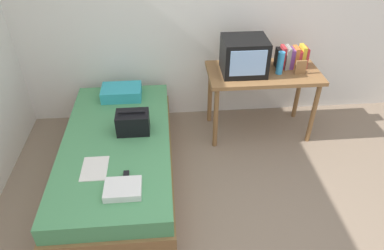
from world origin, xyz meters
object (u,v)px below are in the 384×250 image
object	(u,v)px
water_bottle	(280,63)
book_row	(291,57)
magazine	(95,169)
bed	(119,159)
folded_towel	(123,189)
picture_frame	(301,67)
tv	(244,56)
pillow	(122,92)
remote_dark	(126,178)
desk	(263,79)
handbag	(133,122)

from	to	relation	value
water_bottle	book_row	distance (m)	0.21
water_bottle	magazine	world-z (taller)	water_bottle
bed	folded_towel	distance (m)	0.72
water_bottle	picture_frame	bearing A→B (deg)	-8.89
book_row	magazine	world-z (taller)	book_row
bed	book_row	xyz separation A→B (m)	(1.79, 0.72, 0.64)
tv	pillow	xyz separation A→B (m)	(-1.27, 0.09, -0.41)
book_row	magazine	size ratio (longest dim) A/B	1.09
book_row	remote_dark	size ratio (longest dim) A/B	2.03
book_row	magazine	distance (m)	2.26
book_row	magazine	bearing A→B (deg)	-150.36
water_bottle	pillow	xyz separation A→B (m)	(-1.63, 0.15, -0.35)
desk	magazine	bearing A→B (deg)	-147.84
picture_frame	handbag	xyz separation A→B (m)	(-1.69, -0.44, -0.27)
bed	magazine	world-z (taller)	magazine
remote_dark	handbag	bearing A→B (deg)	87.01
pillow	handbag	bearing A→B (deg)	-76.04
picture_frame	magazine	distance (m)	2.22
pillow	remote_dark	size ratio (longest dim) A/B	2.67
bed	folded_towel	xyz separation A→B (m)	(0.12, -0.65, 0.27)
tv	pillow	world-z (taller)	tv
picture_frame	magazine	size ratio (longest dim) A/B	0.51
desk	magazine	world-z (taller)	desk
handbag	folded_towel	size ratio (longest dim) A/B	1.07
folded_towel	picture_frame	bearing A→B (deg)	34.96
picture_frame	remote_dark	bearing A→B (deg)	-147.99
desk	remote_dark	distance (m)	1.81
book_row	picture_frame	distance (m)	0.17
book_row	pillow	distance (m)	1.82
bed	tv	bearing A→B (deg)	26.93
picture_frame	remote_dark	distance (m)	2.06
water_bottle	pillow	world-z (taller)	water_bottle
bed	tv	xyz separation A→B (m)	(1.27, 0.65, 0.71)
remote_dark	folded_towel	xyz separation A→B (m)	(-0.01, -0.13, 0.02)
tv	handbag	size ratio (longest dim) A/B	1.47
water_bottle	folded_towel	distance (m)	2.00
book_row	bed	bearing A→B (deg)	-158.17
picture_frame	bed	bearing A→B (deg)	-163.26
tv	handbag	distance (m)	1.29
bed	pillow	distance (m)	0.79
handbag	bed	bearing A→B (deg)	-144.83
magazine	bed	bearing A→B (deg)	70.26
desk	book_row	xyz separation A→B (m)	(0.30, 0.07, 0.21)
magazine	remote_dark	xyz separation A→B (m)	(0.26, -0.14, 0.01)
water_bottle	remote_dark	distance (m)	1.91
folded_towel	magazine	bearing A→B (deg)	132.48
water_bottle	magazine	bearing A→B (deg)	-151.39
picture_frame	pillow	world-z (taller)	picture_frame
desk	tv	size ratio (longest dim) A/B	2.64
bed	water_bottle	size ratio (longest dim) A/B	8.55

